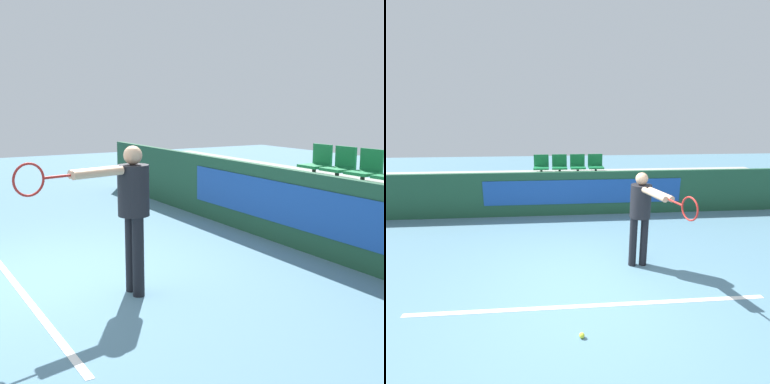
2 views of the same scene
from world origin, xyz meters
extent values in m
plane|color=slate|center=(0.00, 0.00, 0.00)|extent=(30.00, 30.00, 0.00)
cube|color=white|center=(0.00, -0.31, 0.00)|extent=(5.04, 0.08, 0.01)
cube|color=#1E4C33|center=(0.00, 3.61, 0.57)|extent=(12.25, 0.12, 1.15)
cube|color=#19479E|center=(0.31, 3.54, 0.63)|extent=(5.11, 0.02, 0.63)
cube|color=#9E9E99|center=(0.00, 4.15, 0.21)|extent=(11.85, 0.92, 0.43)
cube|color=#9E9E99|center=(0.00, 5.08, 0.43)|extent=(11.85, 0.92, 0.85)
cylinder|color=#333333|center=(-0.84, 4.20, 0.48)|extent=(0.07, 0.07, 0.11)
cube|color=#197A42|center=(-0.84, 4.20, 0.56)|extent=(0.45, 0.42, 0.05)
cube|color=#197A42|center=(-0.84, 4.39, 0.77)|extent=(0.45, 0.04, 0.36)
cylinder|color=#333333|center=(-0.28, 4.20, 0.48)|extent=(0.07, 0.07, 0.11)
cube|color=#197A42|center=(-0.28, 4.20, 0.56)|extent=(0.45, 0.42, 0.05)
cube|color=#197A42|center=(-0.28, 4.39, 0.77)|extent=(0.45, 0.04, 0.36)
cylinder|color=#333333|center=(0.28, 4.20, 0.48)|extent=(0.07, 0.07, 0.11)
cube|color=#197A42|center=(0.28, 4.20, 0.56)|extent=(0.45, 0.42, 0.05)
cube|color=#197A42|center=(0.28, 4.39, 0.77)|extent=(0.45, 0.04, 0.36)
cylinder|color=#333333|center=(0.84, 4.20, 0.48)|extent=(0.07, 0.07, 0.11)
cube|color=#197A42|center=(0.84, 4.20, 0.56)|extent=(0.45, 0.42, 0.05)
cube|color=#197A42|center=(0.84, 4.39, 0.77)|extent=(0.45, 0.04, 0.36)
cylinder|color=#333333|center=(-0.84, 5.12, 0.91)|extent=(0.07, 0.07, 0.11)
cube|color=#197A42|center=(-0.84, 5.12, 0.99)|extent=(0.45, 0.42, 0.05)
cube|color=#197A42|center=(-0.84, 5.31, 1.19)|extent=(0.45, 0.04, 0.36)
cylinder|color=#333333|center=(-0.28, 5.12, 0.91)|extent=(0.07, 0.07, 0.11)
cube|color=#197A42|center=(-0.28, 5.12, 0.99)|extent=(0.45, 0.42, 0.05)
cube|color=#197A42|center=(-0.28, 5.31, 1.19)|extent=(0.45, 0.04, 0.36)
cylinder|color=#333333|center=(0.28, 5.12, 0.91)|extent=(0.07, 0.07, 0.11)
cube|color=#197A42|center=(0.28, 5.12, 0.99)|extent=(0.45, 0.42, 0.05)
cube|color=#197A42|center=(0.28, 5.31, 1.19)|extent=(0.45, 0.04, 0.36)
cylinder|color=black|center=(0.87, 0.78, 0.45)|extent=(0.13, 0.13, 0.89)
cylinder|color=black|center=(1.06, 0.78, 0.45)|extent=(0.13, 0.13, 0.89)
cylinder|color=black|center=(0.96, 0.78, 1.17)|extent=(0.35, 0.35, 0.56)
sphere|color=tan|center=(0.96, 0.78, 1.55)|extent=(0.21, 0.21, 0.21)
cylinder|color=tan|center=(1.02, 0.33, 1.41)|extent=(0.22, 0.60, 0.09)
cylinder|color=tan|center=(1.12, 0.33, 1.41)|extent=(0.22, 0.60, 0.09)
cylinder|color=#AD231E|center=(1.17, -0.10, 1.41)|extent=(0.10, 0.30, 0.03)
torus|color=#AD231E|center=(1.24, -0.40, 1.41)|extent=(0.10, 0.32, 0.32)
camera|label=1|loc=(6.22, -1.58, 2.12)|focal=50.00mm
camera|label=2|loc=(-0.49, -3.90, 2.59)|focal=28.00mm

